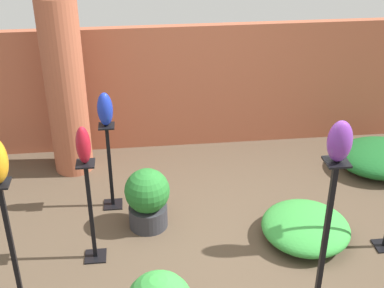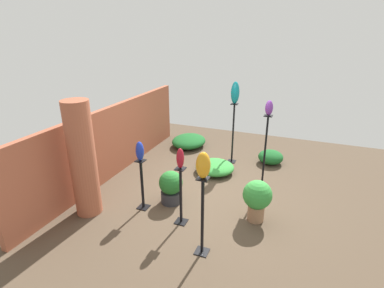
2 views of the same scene
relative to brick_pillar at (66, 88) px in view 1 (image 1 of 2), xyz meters
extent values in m
plane|color=#4C3D2D|center=(1.45, -1.74, -1.04)|extent=(8.00, 8.00, 0.00)
cube|color=#9E5138|center=(1.45, 0.48, -0.25)|extent=(5.60, 0.12, 1.57)
cylinder|color=#9E5138|center=(0.00, 0.00, 0.00)|extent=(0.45, 0.45, 2.07)
cube|color=black|center=(3.10, -1.85, -1.03)|extent=(0.20, 0.20, 0.01)
cube|color=black|center=(0.47, -0.85, -1.03)|extent=(0.20, 0.20, 0.01)
cube|color=black|center=(0.47, -0.85, -0.55)|extent=(0.04, 0.04, 0.97)
cube|color=black|center=(0.47, -0.85, -0.08)|extent=(0.16, 0.16, 0.01)
cube|color=black|center=(0.32, -1.69, -1.03)|extent=(0.20, 0.20, 0.01)
cube|color=black|center=(0.32, -1.69, -0.52)|extent=(0.04, 0.04, 1.03)
cube|color=black|center=(0.32, -1.69, -0.01)|extent=(0.16, 0.16, 0.02)
cube|color=black|center=(-0.25, -2.28, -0.41)|extent=(0.04, 0.04, 1.25)
cube|color=black|center=(2.08, -2.77, -0.25)|extent=(0.04, 0.04, 1.57)
cube|color=black|center=(2.08, -2.77, 0.52)|extent=(0.16, 0.16, 0.02)
ellipsoid|color=#192D9E|center=(0.47, -0.85, 0.11)|extent=(0.15, 0.14, 0.35)
ellipsoid|color=maroon|center=(0.32, -1.69, 0.17)|extent=(0.13, 0.12, 0.35)
ellipsoid|color=#6B2D8C|center=(2.08, -2.77, 0.68)|extent=(0.17, 0.15, 0.29)
cylinder|color=#2D2D33|center=(0.84, -1.25, -0.92)|extent=(0.39, 0.39, 0.23)
sphere|color=#236B28|center=(0.84, -1.25, -0.62)|extent=(0.45, 0.45, 0.45)
ellipsoid|color=#195923|center=(3.67, -0.45, -0.88)|extent=(1.08, 0.92, 0.31)
ellipsoid|color=#338C38|center=(2.36, -1.64, -0.90)|extent=(0.86, 0.90, 0.27)
camera|label=1|loc=(0.78, -5.69, 2.32)|focal=50.00mm
camera|label=2|loc=(-3.65, -3.48, 2.10)|focal=28.00mm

